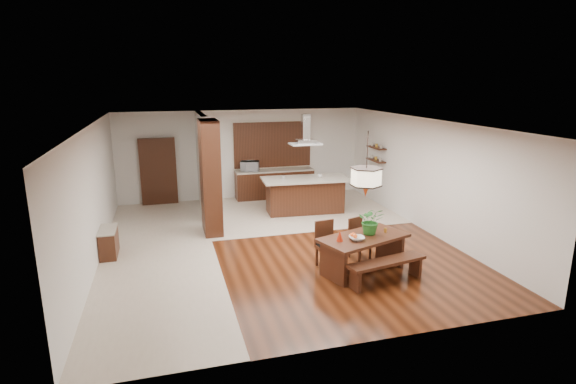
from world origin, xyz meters
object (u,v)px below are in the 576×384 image
object	(u,v)px
fruit_bowl	(357,238)
microwave	(250,166)
kitchen_island	(305,195)
hallway_console	(109,242)
pendant_lantern	(367,164)
range_hood	(306,129)
dining_chair_left	(328,245)
dining_chair_right	(360,239)
dining_table	(363,246)
foliage_plant	(371,221)
island_cup	(320,176)
dining_bench	(386,271)

from	to	relation	value
fruit_bowl	microwave	xyz separation A→B (m)	(-0.91, 6.46, 0.31)
kitchen_island	microwave	bearing A→B (deg)	127.32
hallway_console	pendant_lantern	world-z (taller)	pendant_lantern
range_hood	microwave	world-z (taller)	range_hood
kitchen_island	dining_chair_left	bearing A→B (deg)	-97.12
dining_chair_right	kitchen_island	world-z (taller)	kitchen_island
dining_table	pendant_lantern	size ratio (longest dim) A/B	1.55
range_hood	fruit_bowl	bearing A→B (deg)	-94.62
foliage_plant	fruit_bowl	distance (m)	0.55
dining_chair_right	kitchen_island	xyz separation A→B (m)	(-0.11, 3.69, 0.09)
hallway_console	dining_table	world-z (taller)	dining_table
dining_chair_left	range_hood	distance (m)	4.52
dining_table	dining_chair_right	distance (m)	0.73
dining_chair_left	range_hood	size ratio (longest dim) A/B	1.09
kitchen_island	foliage_plant	bearing A→B (deg)	-85.66
dining_chair_left	fruit_bowl	distance (m)	0.74
pendant_lantern	dining_chair_right	bearing A→B (deg)	69.90
hallway_console	dining_chair_right	world-z (taller)	dining_chair_right
island_cup	dining_table	bearing A→B (deg)	-97.58
foliage_plant	kitchen_island	bearing A→B (deg)	90.72
island_cup	microwave	distance (m)	2.63
foliage_plant	range_hood	distance (m)	4.51
fruit_bowl	island_cup	distance (m)	4.54
dining_bench	fruit_bowl	world-z (taller)	fruit_bowl
hallway_console	dining_chair_right	size ratio (longest dim) A/B	0.98
hallway_console	foliage_plant	xyz separation A→B (m)	(5.32, -2.21, 0.73)
dining_bench	range_hood	xyz separation A→B (m)	(-0.08, 5.00, 2.23)
pendant_lantern	island_cup	bearing A→B (deg)	82.42
dining_table	fruit_bowl	bearing A→B (deg)	-143.24
dining_bench	foliage_plant	distance (m)	1.08
dining_bench	kitchen_island	xyz separation A→B (m)	(-0.08, 4.99, 0.30)
dining_chair_left	foliage_plant	xyz separation A→B (m)	(0.81, -0.29, 0.56)
dining_chair_left	kitchen_island	size ratio (longest dim) A/B	0.38
island_cup	microwave	size ratio (longest dim) A/B	0.21
hallway_console	microwave	distance (m)	5.70
pendant_lantern	fruit_bowl	xyz separation A→B (m)	(-0.23, -0.17, -1.45)
hallway_console	microwave	xyz separation A→B (m)	(3.98, 3.99, 0.80)
pendant_lantern	hallway_console	bearing A→B (deg)	155.86
dining_bench	island_cup	distance (m)	5.00
hallway_console	dining_bench	size ratio (longest dim) A/B	0.53
pendant_lantern	foliage_plant	bearing A→B (deg)	24.15
hallway_console	dining_table	xyz separation A→B (m)	(5.12, -2.30, 0.25)
dining_chair_left	island_cup	bearing A→B (deg)	65.01
dining_chair_right	range_hood	xyz separation A→B (m)	(-0.11, 3.69, 2.02)
dining_chair_left	dining_chair_right	size ratio (longest dim) A/B	1.10
hallway_console	island_cup	xyz separation A→B (m)	(5.69, 1.99, 0.78)
island_cup	foliage_plant	bearing A→B (deg)	-95.12
dining_chair_left	fruit_bowl	bearing A→B (deg)	-62.70
dining_table	microwave	size ratio (longest dim) A/B	3.44
hallway_console	fruit_bowl	distance (m)	5.50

